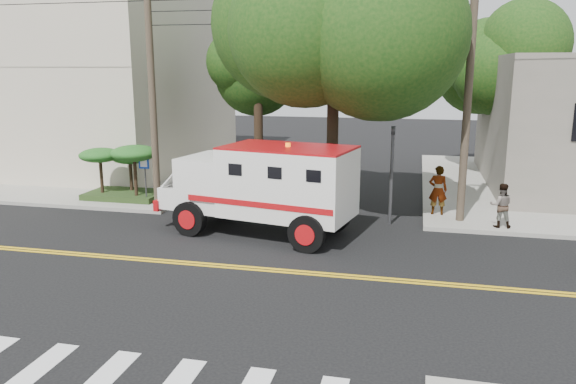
# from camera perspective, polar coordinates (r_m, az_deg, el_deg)

# --- Properties ---
(ground) EXTENTS (100.00, 100.00, 0.00)m
(ground) POSITION_cam_1_polar(r_m,az_deg,el_deg) (16.28, -4.40, -7.70)
(ground) COLOR black
(ground) RESTS_ON ground
(sidewalk_nw) EXTENTS (17.00, 17.00, 0.15)m
(sidewalk_nw) POSITION_cam_1_polar(r_m,az_deg,el_deg) (33.87, -19.59, 2.38)
(sidewalk_nw) COLOR gray
(sidewalk_nw) RESTS_ON ground
(building_left) EXTENTS (16.00, 14.00, 10.00)m
(building_left) POSITION_cam_1_polar(r_m,az_deg,el_deg) (35.77, -21.65, 10.92)
(building_left) COLOR beige
(building_left) RESTS_ON sidewalk_nw
(utility_pole_left) EXTENTS (0.28, 0.28, 9.00)m
(utility_pole_left) POSITION_cam_1_polar(r_m,az_deg,el_deg) (22.99, -13.62, 9.39)
(utility_pole_left) COLOR #382D23
(utility_pole_left) RESTS_ON ground
(utility_pole_right) EXTENTS (0.28, 0.28, 9.00)m
(utility_pole_right) POSITION_cam_1_polar(r_m,az_deg,el_deg) (20.85, 17.80, 8.86)
(utility_pole_right) COLOR #382D23
(utility_pole_right) RESTS_ON ground
(tree_main) EXTENTS (6.08, 5.70, 9.85)m
(tree_main) POSITION_cam_1_polar(r_m,az_deg,el_deg) (21.00, 5.85, 16.78)
(tree_main) COLOR black
(tree_main) RESTS_ON ground
(tree_left) EXTENTS (4.48, 4.20, 7.70)m
(tree_left) POSITION_cam_1_polar(r_m,az_deg,el_deg) (27.34, -2.56, 12.75)
(tree_left) COLOR black
(tree_left) RESTS_ON ground
(tree_right) EXTENTS (4.80, 4.50, 8.20)m
(tree_right) POSITION_cam_1_polar(r_m,az_deg,el_deg) (30.62, 21.46, 12.58)
(tree_right) COLOR black
(tree_right) RESTS_ON ground
(traffic_signal) EXTENTS (0.15, 0.18, 3.60)m
(traffic_signal) POSITION_cam_1_polar(r_m,az_deg,el_deg) (20.46, 10.51, 2.77)
(traffic_signal) COLOR #3F3F42
(traffic_signal) RESTS_ON ground
(accessibility_sign) EXTENTS (0.45, 0.10, 2.02)m
(accessibility_sign) POSITION_cam_1_polar(r_m,az_deg,el_deg) (23.78, -14.34, 1.83)
(accessibility_sign) COLOR #3F3F42
(accessibility_sign) RESTS_ON ground
(palm_planter) EXTENTS (3.52, 2.63, 2.36)m
(palm_planter) POSITION_cam_1_polar(r_m,az_deg,el_deg) (24.70, -16.45, 2.76)
(palm_planter) COLOR #1E3314
(palm_planter) RESTS_ON sidewalk_nw
(armored_truck) EXTENTS (7.13, 3.78, 3.09)m
(armored_truck) POSITION_cam_1_polar(r_m,az_deg,el_deg) (19.04, -2.41, 0.81)
(armored_truck) COLOR white
(armored_truck) RESTS_ON ground
(pedestrian_a) EXTENTS (0.71, 0.48, 1.88)m
(pedestrian_a) POSITION_cam_1_polar(r_m,az_deg,el_deg) (21.95, 14.99, 0.19)
(pedestrian_a) COLOR gray
(pedestrian_a) RESTS_ON sidewalk_ne
(pedestrian_b) EXTENTS (0.76, 0.59, 1.56)m
(pedestrian_b) POSITION_cam_1_polar(r_m,az_deg,el_deg) (20.88, 20.84, -1.28)
(pedestrian_b) COLOR gray
(pedestrian_b) RESTS_ON sidewalk_ne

